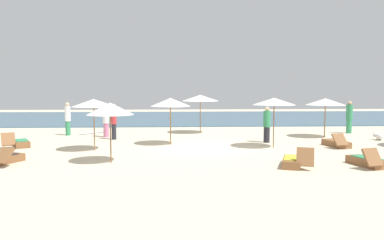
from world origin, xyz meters
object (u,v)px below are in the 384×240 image
at_px(umbrella_0, 170,102).
at_px(person_3, 349,117).
at_px(lounger_0, 20,143).
at_px(lounger_4, 367,161).
at_px(umbrella_1, 325,102).
at_px(person_2, 106,121).
at_px(umbrella_3, 110,109).
at_px(umbrella_4, 274,101).
at_px(person_4, 68,119).
at_px(surfboard, 94,132).
at_px(lounger_2, 293,161).
at_px(dog, 379,137).
at_px(person_1, 267,124).
at_px(umbrella_5, 94,103).
at_px(person_0, 114,121).
at_px(lounger_5, 337,143).
at_px(lounger_1, 3,159).
at_px(umbrella_6, 200,98).

relative_size(umbrella_0, person_3, 1.16).
relative_size(lounger_0, lounger_4, 1.00).
height_order(umbrella_1, person_2, umbrella_1).
height_order(umbrella_3, person_3, umbrella_3).
height_order(umbrella_1, umbrella_3, umbrella_3).
height_order(umbrella_4, person_4, umbrella_4).
bearing_deg(person_3, surfboard, 176.98).
distance_m(umbrella_4, lounger_2, 4.63).
relative_size(umbrella_4, person_2, 1.28).
height_order(umbrella_3, surfboard, umbrella_3).
relative_size(person_4, dog, 2.37).
xyz_separation_m(lounger_4, person_1, (-2.11, 5.90, 0.72)).
relative_size(umbrella_5, person_0, 1.19).
xyz_separation_m(person_0, person_4, (-2.90, 1.90, -0.02)).
relative_size(person_1, person_2, 1.00).
xyz_separation_m(umbrella_1, dog, (2.37, -1.28, -1.77)).
xyz_separation_m(lounger_4, lounger_5, (0.79, 4.38, -0.01)).
distance_m(umbrella_4, lounger_5, 3.57).
distance_m(umbrella_1, lounger_1, 16.01).
bearing_deg(umbrella_4, umbrella_1, 42.68).
distance_m(lounger_0, person_1, 11.81).
relative_size(lounger_1, person_2, 1.00).
bearing_deg(person_2, person_3, 4.53).
height_order(lounger_4, surfboard, lounger_4).
xyz_separation_m(umbrella_4, person_2, (-8.28, 4.11, -1.21)).
bearing_deg(person_2, umbrella_3, -78.87).
xyz_separation_m(umbrella_6, lounger_0, (-8.72, -4.84, -1.93)).
xyz_separation_m(umbrella_1, lounger_1, (-14.44, -6.70, -1.78)).
height_order(lounger_2, lounger_5, lounger_2).
xyz_separation_m(umbrella_0, person_1, (4.78, 0.51, -1.14)).
relative_size(person_2, surfboard, 0.87).
distance_m(umbrella_0, lounger_1, 7.64).
distance_m(person_3, dog, 3.17).
distance_m(lounger_2, lounger_4, 2.59).
height_order(lounger_0, person_1, person_1).
xyz_separation_m(lounger_2, lounger_4, (2.59, -0.09, -0.00)).
distance_m(lounger_4, surfboard, 15.50).
height_order(lounger_1, lounger_5, lounger_5).
bearing_deg(lounger_1, umbrella_5, 45.71).
height_order(lounger_1, dog, lounger_1).
xyz_separation_m(person_0, person_1, (7.78, -1.47, -0.08)).
xyz_separation_m(person_1, dog, (6.03, 0.54, -0.71)).
distance_m(lounger_4, person_2, 13.44).
bearing_deg(lounger_0, umbrella_3, -40.01).
bearing_deg(lounger_5, umbrella_1, 77.23).
relative_size(umbrella_4, lounger_1, 1.27).
bearing_deg(lounger_2, person_1, 85.33).
height_order(umbrella_1, lounger_2, umbrella_1).
xyz_separation_m(umbrella_5, lounger_4, (10.18, -3.80, -1.90)).
bearing_deg(umbrella_1, surfboard, 168.84).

